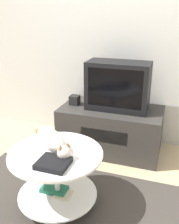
{
  "coord_description": "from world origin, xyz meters",
  "views": [
    {
      "loc": [
        0.78,
        -1.56,
        1.54
      ],
      "look_at": [
        0.04,
        0.59,
        0.64
      ],
      "focal_mm": 42.0,
      "sensor_mm": 36.0,
      "label": 1
    }
  ],
  "objects_px": {
    "tv": "(118,86)",
    "cat": "(52,140)",
    "dvd_box": "(53,163)",
    "speaker": "(75,100)"
  },
  "relations": [
    {
      "from": "tv",
      "to": "dvd_box",
      "type": "bearing_deg",
      "value": -97.43
    },
    {
      "from": "dvd_box",
      "to": "cat",
      "type": "relative_size",
      "value": 0.46
    },
    {
      "from": "tv",
      "to": "cat",
      "type": "bearing_deg",
      "value": -105.12
    },
    {
      "from": "tv",
      "to": "cat",
      "type": "distance_m",
      "value": 1.08
    },
    {
      "from": "dvd_box",
      "to": "tv",
      "type": "bearing_deg",
      "value": 82.57
    },
    {
      "from": "tv",
      "to": "cat",
      "type": "xyz_separation_m",
      "value": [
        -0.28,
        -1.03,
        -0.19
      ]
    },
    {
      "from": "dvd_box",
      "to": "cat",
      "type": "height_order",
      "value": "cat"
    },
    {
      "from": "cat",
      "to": "tv",
      "type": "bearing_deg",
      "value": 112.01
    },
    {
      "from": "speaker",
      "to": "cat",
      "type": "height_order",
      "value": "cat"
    },
    {
      "from": "tv",
      "to": "speaker",
      "type": "relative_size",
      "value": 6.31
    }
  ]
}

